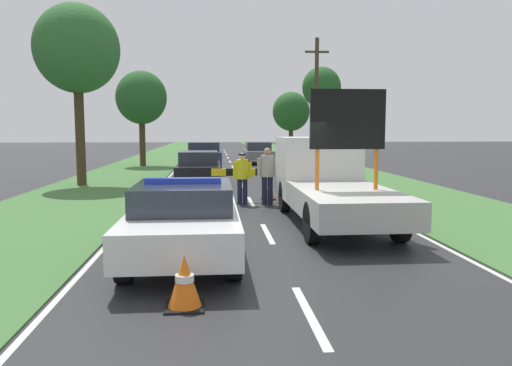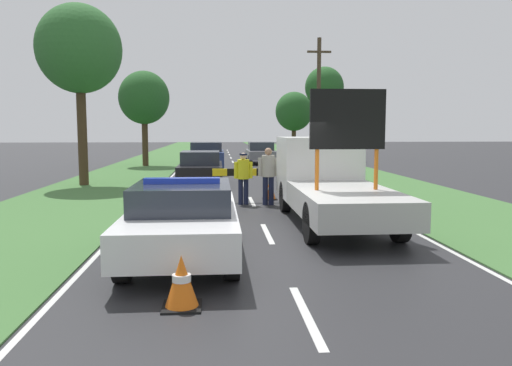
{
  "view_description": "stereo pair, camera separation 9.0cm",
  "coord_description": "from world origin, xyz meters",
  "px_view_note": "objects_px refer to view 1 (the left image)",
  "views": [
    {
      "loc": [
        -1.2,
        -10.02,
        2.35
      ],
      "look_at": [
        -0.22,
        1.45,
        1.1
      ],
      "focal_mm": 35.0,
      "sensor_mm": 36.0,
      "label": 1
    },
    {
      "loc": [
        -1.11,
        -10.03,
        2.35
      ],
      "look_at": [
        -0.22,
        1.45,
        1.1
      ],
      "focal_mm": 35.0,
      "sensor_mm": 36.0,
      "label": 2
    }
  ],
  "objects_px": {
    "police_car": "(184,218)",
    "traffic_cone_lane_edge": "(185,282)",
    "police_officer": "(242,174)",
    "traffic_cone_behind_barrier": "(222,189)",
    "traffic_cone_centre_front": "(178,212)",
    "queued_car_sedan_black": "(199,168)",
    "queued_car_hatch_blue": "(204,157)",
    "queued_car_suv_grey": "(258,152)",
    "roadside_tree_mid_right": "(141,98)",
    "traffic_cone_near_police": "(269,190)",
    "work_truck": "(327,179)",
    "roadside_tree_near_right": "(291,112)",
    "roadside_tree_mid_left": "(321,88)",
    "pedestrian_civilian": "(267,172)",
    "utility_pole": "(316,105)",
    "roadside_tree_near_left": "(77,50)",
    "traffic_cone_near_truck": "(202,188)",
    "road_barrier": "(255,174)"
  },
  "relations": [
    {
      "from": "work_truck",
      "to": "traffic_cone_near_truck",
      "type": "distance_m",
      "value": 5.91
    },
    {
      "from": "roadside_tree_near_left",
      "to": "roadside_tree_mid_left",
      "type": "bearing_deg",
      "value": 49.96
    },
    {
      "from": "traffic_cone_behind_barrier",
      "to": "queued_car_suv_grey",
      "type": "distance_m",
      "value": 16.88
    },
    {
      "from": "roadside_tree_near_right",
      "to": "utility_pole",
      "type": "relative_size",
      "value": 0.81
    },
    {
      "from": "work_truck",
      "to": "police_officer",
      "type": "bearing_deg",
      "value": -50.11
    },
    {
      "from": "queued_car_sedan_black",
      "to": "queued_car_hatch_blue",
      "type": "xyz_separation_m",
      "value": [
        0.11,
        6.42,
        0.11
      ]
    },
    {
      "from": "queued_car_hatch_blue",
      "to": "queued_car_sedan_black",
      "type": "bearing_deg",
      "value": 89.03
    },
    {
      "from": "traffic_cone_near_police",
      "to": "police_car",
      "type": "bearing_deg",
      "value": -107.72
    },
    {
      "from": "pedestrian_civilian",
      "to": "police_car",
      "type": "bearing_deg",
      "value": -126.68
    },
    {
      "from": "traffic_cone_near_truck",
      "to": "roadside_tree_mid_right",
      "type": "relative_size",
      "value": 0.1
    },
    {
      "from": "pedestrian_civilian",
      "to": "traffic_cone_behind_barrier",
      "type": "xyz_separation_m",
      "value": [
        -1.35,
        2.15,
        -0.8
      ]
    },
    {
      "from": "queued_car_suv_grey",
      "to": "utility_pole",
      "type": "bearing_deg",
      "value": 103.05
    },
    {
      "from": "road_barrier",
      "to": "queued_car_hatch_blue",
      "type": "relative_size",
      "value": 0.72
    },
    {
      "from": "police_officer",
      "to": "traffic_cone_centre_front",
      "type": "height_order",
      "value": "police_officer"
    },
    {
      "from": "queued_car_sedan_black",
      "to": "roadside_tree_mid_left",
      "type": "bearing_deg",
      "value": -117.73
    },
    {
      "from": "roadside_tree_mid_left",
      "to": "roadside_tree_near_left",
      "type": "bearing_deg",
      "value": -130.04
    },
    {
      "from": "roadside_tree_mid_right",
      "to": "work_truck",
      "type": "bearing_deg",
      "value": -69.1
    },
    {
      "from": "work_truck",
      "to": "traffic_cone_near_police",
      "type": "xyz_separation_m",
      "value": [
        -1.1,
        3.78,
        -0.74
      ]
    },
    {
      "from": "work_truck",
      "to": "roadside_tree_mid_right",
      "type": "relative_size",
      "value": 1.06
    },
    {
      "from": "traffic_cone_near_police",
      "to": "pedestrian_civilian",
      "type": "bearing_deg",
      "value": -98.4
    },
    {
      "from": "traffic_cone_behind_barrier",
      "to": "utility_pole",
      "type": "distance_m",
      "value": 9.53
    },
    {
      "from": "police_car",
      "to": "traffic_cone_lane_edge",
      "type": "bearing_deg",
      "value": -89.06
    },
    {
      "from": "traffic_cone_centre_front",
      "to": "road_barrier",
      "type": "bearing_deg",
      "value": 56.53
    },
    {
      "from": "traffic_cone_centre_front",
      "to": "roadside_tree_near_right",
      "type": "height_order",
      "value": "roadside_tree_near_right"
    },
    {
      "from": "queued_car_suv_grey",
      "to": "roadside_tree_mid_right",
      "type": "bearing_deg",
      "value": 15.38
    },
    {
      "from": "traffic_cone_behind_barrier",
      "to": "queued_car_suv_grey",
      "type": "relative_size",
      "value": 0.1
    },
    {
      "from": "traffic_cone_lane_edge",
      "to": "queued_car_sedan_black",
      "type": "xyz_separation_m",
      "value": [
        -0.21,
        14.33,
        0.4
      ]
    },
    {
      "from": "traffic_cone_behind_barrier",
      "to": "roadside_tree_near_left",
      "type": "distance_m",
      "value": 8.7
    },
    {
      "from": "traffic_cone_lane_edge",
      "to": "police_officer",
      "type": "bearing_deg",
      "value": 81.87
    },
    {
      "from": "queued_car_suv_grey",
      "to": "traffic_cone_lane_edge",
      "type": "bearing_deg",
      "value": 82.9
    },
    {
      "from": "police_officer",
      "to": "queued_car_hatch_blue",
      "type": "distance_m",
      "value": 11.83
    },
    {
      "from": "queued_car_hatch_blue",
      "to": "roadside_tree_mid_right",
      "type": "bearing_deg",
      "value": -50.74
    },
    {
      "from": "work_truck",
      "to": "traffic_cone_lane_edge",
      "type": "height_order",
      "value": "work_truck"
    },
    {
      "from": "police_officer",
      "to": "traffic_cone_behind_barrier",
      "type": "bearing_deg",
      "value": -63.87
    },
    {
      "from": "traffic_cone_centre_front",
      "to": "traffic_cone_behind_barrier",
      "type": "distance_m",
      "value": 4.94
    },
    {
      "from": "pedestrian_civilian",
      "to": "traffic_cone_centre_front",
      "type": "xyz_separation_m",
      "value": [
        -2.57,
        -2.64,
        -0.79
      ]
    },
    {
      "from": "utility_pole",
      "to": "roadside_tree_mid_right",
      "type": "bearing_deg",
      "value": 143.67
    },
    {
      "from": "traffic_cone_near_police",
      "to": "queued_car_suv_grey",
      "type": "height_order",
      "value": "queued_car_suv_grey"
    },
    {
      "from": "police_officer",
      "to": "traffic_cone_lane_edge",
      "type": "relative_size",
      "value": 2.28
    },
    {
      "from": "roadside_tree_near_right",
      "to": "roadside_tree_mid_left",
      "type": "bearing_deg",
      "value": -75.93
    },
    {
      "from": "police_officer",
      "to": "roadside_tree_near_right",
      "type": "bearing_deg",
      "value": -92.07
    },
    {
      "from": "police_officer",
      "to": "traffic_cone_lane_edge",
      "type": "distance_m",
      "value": 9.11
    },
    {
      "from": "traffic_cone_near_police",
      "to": "traffic_cone_centre_front",
      "type": "bearing_deg",
      "value": -125.72
    },
    {
      "from": "traffic_cone_centre_front",
      "to": "utility_pole",
      "type": "distance_m",
      "value": 14.1
    },
    {
      "from": "police_car",
      "to": "roadside_tree_mid_right",
      "type": "distance_m",
      "value": 23.58
    },
    {
      "from": "roadside_tree_mid_left",
      "to": "utility_pole",
      "type": "distance_m",
      "value": 12.92
    },
    {
      "from": "queued_car_sedan_black",
      "to": "traffic_cone_near_truck",
      "type": "bearing_deg",
      "value": 93.39
    },
    {
      "from": "police_car",
      "to": "roadside_tree_near_left",
      "type": "height_order",
      "value": "roadside_tree_near_left"
    },
    {
      "from": "queued_car_suv_grey",
      "to": "utility_pole",
      "type": "height_order",
      "value": "utility_pole"
    },
    {
      "from": "police_car",
      "to": "traffic_cone_near_police",
      "type": "xyz_separation_m",
      "value": [
        2.37,
        7.42,
        -0.41
      ]
    }
  ]
}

